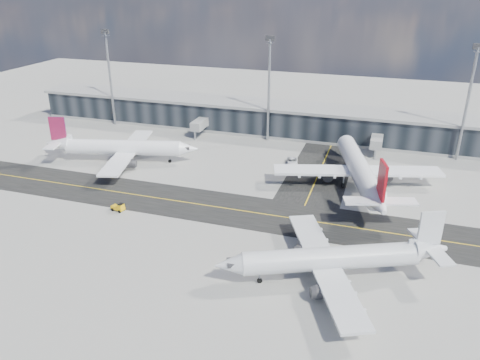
{
  "coord_description": "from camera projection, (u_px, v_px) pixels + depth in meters",
  "views": [
    {
      "loc": [
        31.9,
        -75.49,
        43.51
      ],
      "look_at": [
        4.81,
        7.67,
        5.0
      ],
      "focal_mm": 35.0,
      "sensor_mm": 36.0,
      "label": 1
    }
  ],
  "objects": [
    {
      "name": "floodlight_masts",
      "position": [
        269.0,
        86.0,
        127.75
      ],
      "size": [
        102.5,
        0.7,
        28.9
      ],
      "color": "gray",
      "rests_on": "ground"
    },
    {
      "name": "baggage_tug",
      "position": [
        119.0,
        207.0,
        93.43
      ],
      "size": [
        2.95,
        1.89,
        1.72
      ],
      "rotation": [
        0.0,
        0.0,
        -1.77
      ],
      "color": "#EEB60C",
      "rests_on": "ground"
    },
    {
      "name": "service_van",
      "position": [
        292.0,
        161.0,
        116.53
      ],
      "size": [
        3.67,
        6.03,
        1.56
      ],
      "primitive_type": "imported",
      "rotation": [
        0.0,
        0.0,
        0.2
      ],
      "color": "white",
      "rests_on": "ground"
    },
    {
      "name": "ground",
      "position": [
        205.0,
        215.0,
        92.27
      ],
      "size": [
        300.0,
        300.0,
        0.0
      ],
      "primitive_type": "plane",
      "color": "gray",
      "rests_on": "ground"
    },
    {
      "name": "taxiway_lanes",
      "position": [
        240.0,
        195.0,
        100.5
      ],
      "size": [
        180.0,
        63.0,
        0.03
      ],
      "color": "black",
      "rests_on": "ground"
    },
    {
      "name": "airliner_af",
      "position": [
        121.0,
        148.0,
        117.15
      ],
      "size": [
        38.03,
        32.71,
        11.39
      ],
      "rotation": [
        0.0,
        0.0,
        -1.32
      ],
      "color": "white",
      "rests_on": "ground"
    },
    {
      "name": "airliner_redtail",
      "position": [
        359.0,
        170.0,
        102.52
      ],
      "size": [
        37.31,
        43.33,
        13.04
      ],
      "rotation": [
        0.0,
        0.0,
        0.28
      ],
      "color": "white",
      "rests_on": "ground"
    },
    {
      "name": "airliner_near",
      "position": [
        334.0,
        259.0,
        71.7
      ],
      "size": [
        34.8,
        30.03,
        10.82
      ],
      "rotation": [
        0.0,
        0.0,
        2.0
      ],
      "color": "silver",
      "rests_on": "ground"
    },
    {
      "name": "terminal_concourse",
      "position": [
        274.0,
        120.0,
        138.41
      ],
      "size": [
        152.0,
        19.8,
        8.8
      ],
      "color": "black",
      "rests_on": "ground"
    }
  ]
}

